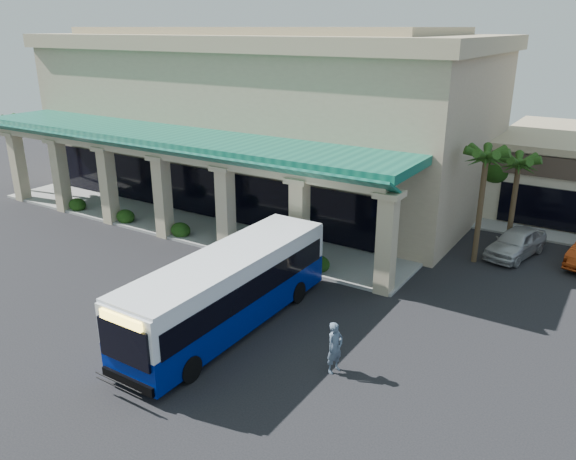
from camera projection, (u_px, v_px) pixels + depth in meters
The scene contains 10 objects.
ground at pixel (207, 304), 24.42m from camera, with size 110.00×110.00×0.00m, color black.
main_building at pixel (264, 113), 39.21m from camera, with size 30.80×14.80×11.35m, color tan, non-canonical shape.
arcade at pixel (175, 181), 32.87m from camera, with size 30.00×6.20×5.70m, color #0D5343, non-canonical shape.
palm_0 at pixel (481, 200), 27.73m from camera, with size 2.40×2.40×6.60m, color #1D3E10, non-canonical shape.
palm_1 at pixel (514, 196), 29.74m from camera, with size 2.40×2.40×5.80m, color #1D3E10, non-canonical shape.
palm_2 at pixel (21, 150), 39.87m from camera, with size 2.40×2.40×6.20m, color #1D3E10, non-canonical shape.
broadleaf_tree at pixel (497, 180), 34.88m from camera, with size 2.60×2.60×4.81m, color #14320B, non-canonical shape.
transit_bus at pixel (229, 292), 22.07m from camera, with size 2.59×11.14×3.11m, color #001477, non-canonical shape.
pedestrian at pixel (335, 347), 19.35m from camera, with size 0.69×0.45×1.89m, color #4D5E71.
car_silver at pixel (516, 243), 29.31m from camera, with size 1.76×4.37×1.49m, color #B1B1B1.
Camera 1 is at (14.69, -16.55, 11.36)m, focal length 35.00 mm.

